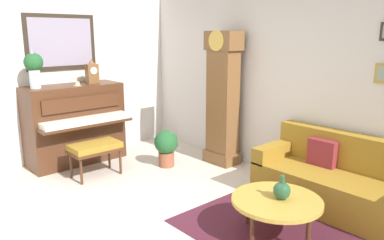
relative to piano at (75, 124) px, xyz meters
name	(u,v)px	position (x,y,z in m)	size (l,w,h in m)	color
ground_plane	(132,225)	(2.23, -0.42, -0.67)	(6.40, 6.00, 0.10)	beige
wall_left	(35,72)	(-0.37, -0.41, 0.79)	(0.13, 4.90, 2.80)	silver
wall_back	(274,76)	(2.24, 1.98, 0.79)	(5.30, 0.13, 2.80)	silver
area_rug	(286,234)	(3.50, 0.59, -0.61)	(2.10, 1.50, 0.01)	#4C1E2D
piano	(75,124)	(0.00, 0.00, 0.00)	(0.87, 1.44, 1.22)	#4C2B19
piano_bench	(95,148)	(0.76, -0.07, -0.21)	(0.42, 0.70, 0.48)	#4C2B19
grandfather_clock	(223,102)	(1.55, 1.67, 0.35)	(0.52, 0.34, 2.03)	brown
couch	(340,182)	(3.55, 1.55, -0.30)	(1.90, 0.80, 0.84)	olive
coffee_table	(277,202)	(3.45, 0.47, -0.24)	(0.88, 0.88, 0.41)	gold
mantel_clock	(92,72)	(0.00, 0.33, 0.77)	(0.13, 0.18, 0.38)	brown
flower_vase	(34,66)	(0.00, -0.55, 0.92)	(0.26, 0.26, 0.58)	silver
teacup	(77,84)	(0.13, 0.01, 0.63)	(0.12, 0.12, 0.06)	beige
green_jug	(282,190)	(3.48, 0.50, -0.12)	(0.17, 0.17, 0.24)	#234C33
potted_plant	(166,146)	(1.10, 0.92, -0.29)	(0.36, 0.36, 0.56)	#935138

